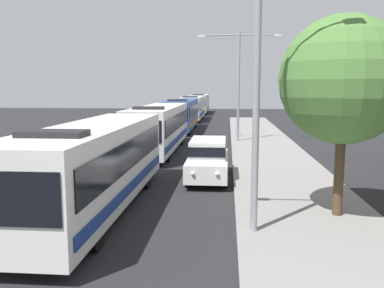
# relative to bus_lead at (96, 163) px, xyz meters

# --- Properties ---
(bus_lead) EXTENTS (2.58, 11.73, 3.21)m
(bus_lead) POSITION_rel_bus_lead_xyz_m (0.00, 0.00, 0.00)
(bus_lead) COLOR silver
(bus_lead) RESTS_ON ground_plane
(bus_second_in_line) EXTENTS (2.58, 12.25, 3.21)m
(bus_second_in_line) POSITION_rel_bus_lead_xyz_m (0.00, 13.39, 0.00)
(bus_second_in_line) COLOR silver
(bus_second_in_line) RESTS_ON ground_plane
(bus_middle) EXTENTS (2.58, 11.23, 3.21)m
(bus_middle) POSITION_rel_bus_lead_xyz_m (-0.00, 26.85, -0.00)
(bus_middle) COLOR #284C8C
(bus_middle) RESTS_ON ground_plane
(bus_fourth_in_line) EXTENTS (2.58, 11.05, 3.21)m
(bus_fourth_in_line) POSITION_rel_bus_lead_xyz_m (-0.00, 39.84, -0.00)
(bus_fourth_in_line) COLOR silver
(bus_fourth_in_line) RESTS_ON ground_plane
(bus_rear) EXTENTS (2.58, 11.43, 3.21)m
(bus_rear) POSITION_rel_bus_lead_xyz_m (-0.00, 53.58, -0.00)
(bus_rear) COLOR silver
(bus_rear) RESTS_ON ground_plane
(white_suv) EXTENTS (1.86, 5.10, 1.90)m
(white_suv) POSITION_rel_bus_lead_xyz_m (3.70, 5.22, -0.66)
(white_suv) COLOR white
(white_suv) RESTS_ON ground_plane
(streetlamp_near) EXTENTS (5.09, 0.28, 7.58)m
(streetlamp_near) POSITION_rel_bus_lead_xyz_m (5.40, -2.15, 3.10)
(streetlamp_near) COLOR gray
(streetlamp_near) RESTS_ON sidewalk
(streetlamp_mid) EXTENTS (6.34, 0.28, 8.31)m
(streetlamp_mid) POSITION_rel_bus_lead_xyz_m (5.40, 18.36, 3.57)
(streetlamp_mid) COLOR gray
(streetlamp_mid) RESTS_ON sidewalk
(roadside_tree) EXTENTS (4.10, 4.10, 6.47)m
(roadside_tree) POSITION_rel_bus_lead_xyz_m (8.25, -0.36, 2.86)
(roadside_tree) COLOR #4C3823
(roadside_tree) RESTS_ON sidewalk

